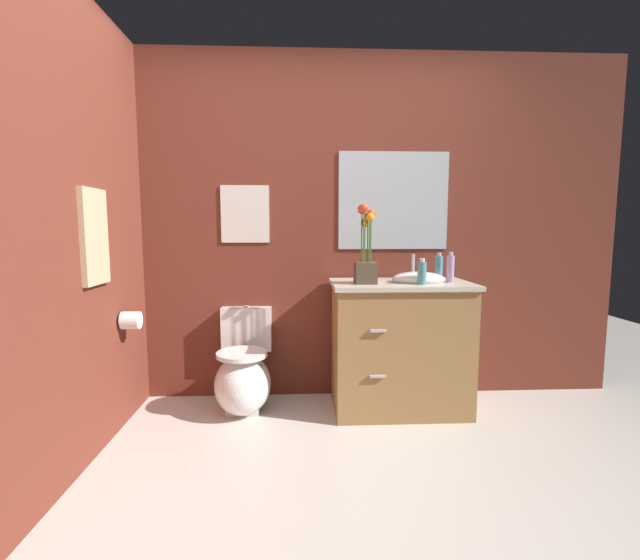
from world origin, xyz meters
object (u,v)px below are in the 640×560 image
toilet (244,376)px  wall_poster (245,214)px  lotion_bottle (439,268)px  vanity_cabinet (400,344)px  wall_mirror (393,201)px  soap_bottle (450,268)px  toilet_paper_roll (131,320)px  hand_wash_bottle (422,273)px  hanging_towel (94,237)px  flower_vase (366,254)px

toilet → wall_poster: (0.00, 0.27, 1.11)m
lotion_bottle → vanity_cabinet: bearing=-164.8°
wall_mirror → soap_bottle: bearing=-45.1°
soap_bottle → lotion_bottle: bearing=112.4°
toilet → toilet_paper_roll: 0.82m
hand_wash_bottle → toilet_paper_roll: 1.87m
toilet → toilet_paper_roll: toilet_paper_roll is taller
hanging_towel → toilet_paper_roll: bearing=79.9°
wall_poster → toilet_paper_roll: (-0.67, -0.46, -0.67)m
vanity_cabinet → soap_bottle: bearing=-5.7°
vanity_cabinet → hanging_towel: bearing=-165.1°
toilet_paper_roll → lotion_bottle: bearing=6.9°
vanity_cabinet → lotion_bottle: bearing=15.2°
wall_mirror → toilet_paper_roll: (-1.74, -0.46, -0.77)m
hand_wash_bottle → wall_mirror: bearing=103.7°
hand_wash_bottle → hanging_towel: size_ratio=0.33×
hand_wash_bottle → wall_mirror: wall_mirror is taller
vanity_cabinet → flower_vase: 0.68m
hand_wash_bottle → wall_poster: 1.31m
vanity_cabinet → lotion_bottle: (0.28, 0.08, 0.52)m
wall_poster → wall_mirror: (1.07, 0.00, 0.10)m
hand_wash_bottle → wall_poster: bearing=160.1°
lotion_bottle → flower_vase: bearing=-165.0°
vanity_cabinet → wall_poster: 1.43m
wall_mirror → toilet_paper_roll: size_ratio=7.27×
flower_vase → wall_mirror: wall_mirror is taller
wall_poster → lotion_bottle: bearing=-9.2°
lotion_bottle → hanging_towel: (-2.08, -0.55, 0.23)m
soap_bottle → wall_mirror: 0.65m
flower_vase → wall_mirror: bearing=55.0°
vanity_cabinet → lotion_bottle: lotion_bottle is taller
vanity_cabinet → wall_mirror: bearing=90.5°
wall_poster → hanging_towel: (-0.72, -0.77, -0.15)m
wall_poster → wall_mirror: 1.08m
hand_wash_bottle → flower_vase: bearing=169.6°
soap_bottle → hanging_towel: (-2.12, -0.45, 0.22)m
toilet → vanity_cabinet: 1.10m
hand_wash_bottle → toilet_paper_roll: size_ratio=1.54×
vanity_cabinet → wall_poster: bearing=164.7°
toilet → hanging_towel: 1.30m
hanging_towel → toilet_paper_roll: size_ratio=4.73×
soap_bottle → hanging_towel: size_ratio=0.39×
lotion_bottle → wall_poster: (-1.35, 0.22, 0.37)m
wall_mirror → toilet_paper_roll: bearing=-165.1°
soap_bottle → wall_poster: 1.48m
flower_vase → soap_bottle: bearing=3.5°
vanity_cabinet → hanging_towel: hanging_towel is taller
flower_vase → hanging_towel: size_ratio=1.00×
hand_wash_bottle → lotion_bottle: bearing=49.8°
flower_vase → soap_bottle: 0.59m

